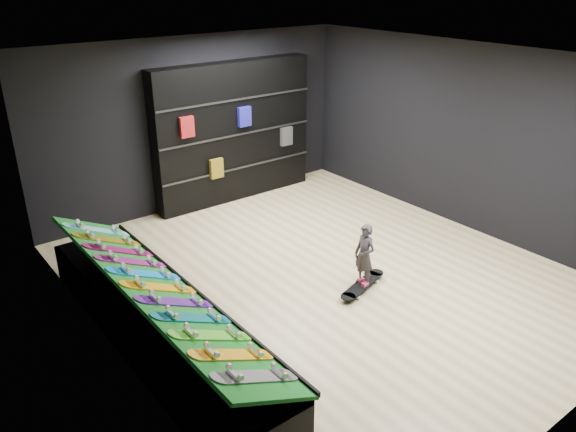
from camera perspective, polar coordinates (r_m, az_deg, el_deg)
floor at (r=8.05m, az=3.71°, el=-6.08°), size 6.00×7.00×0.01m
ceiling at (r=7.05m, az=4.37°, el=15.54°), size 6.00×7.00×0.01m
wall_back at (r=10.17m, az=-9.34°, el=9.29°), size 6.00×0.02×3.00m
wall_left at (r=6.00m, az=-18.01°, el=-2.21°), size 0.02×7.00×3.00m
wall_right at (r=9.59m, az=17.68°, el=7.58°), size 0.02×7.00×3.00m
display_rack at (r=6.75m, az=-13.05°, el=-10.77°), size 0.90×4.50×0.50m
turf_ramp at (r=6.52m, az=-13.03°, el=-7.29°), size 0.92×4.50×0.46m
back_shelving at (r=10.40m, az=-5.56°, el=8.47°), size 3.16×0.37×2.52m
floor_skateboard at (r=7.77m, az=7.59°, el=-7.10°), size 1.00×0.48×0.09m
child at (r=7.61m, az=7.71°, el=-5.12°), size 0.14×0.20×0.52m
display_board_0 at (r=5.13m, az=-3.28°, el=-15.95°), size 0.93×0.22×0.50m
display_board_1 at (r=5.38m, az=-5.66°, el=-13.85°), size 0.93×0.22×0.50m
display_board_2 at (r=5.64m, az=-7.78°, el=-11.92°), size 0.93×0.22×0.50m
display_board_3 at (r=5.92m, az=-9.69°, el=-10.15°), size 0.93×0.22×0.50m
display_board_4 at (r=6.21m, az=-11.40°, el=-8.53°), size 0.93×0.22×0.50m
display_board_5 at (r=6.51m, az=-12.95°, el=-7.05°), size 0.93×0.22×0.50m
display_board_6 at (r=6.81m, az=-14.35°, el=-5.70°), size 0.93×0.22×0.50m
display_board_7 at (r=7.13m, az=-15.62°, el=-4.46°), size 0.93×0.22×0.50m
display_board_8 at (r=7.45m, az=-16.78°, el=-3.33°), size 0.93×0.22×0.50m
display_board_9 at (r=7.77m, az=-17.84°, el=-2.29°), size 0.93×0.22×0.50m
display_board_10 at (r=8.10m, az=-18.82°, el=-1.33°), size 0.93×0.22×0.50m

